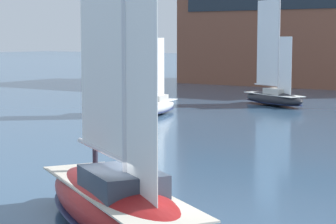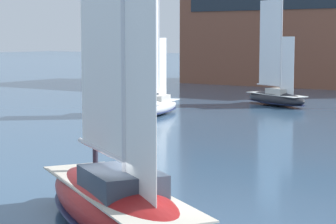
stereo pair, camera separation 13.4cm
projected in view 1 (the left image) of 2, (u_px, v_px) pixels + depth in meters
waterfront_building at (330, 3)px, 85.74m from camera, size 39.01×16.59×21.47m
sailboat_main at (117, 198)px, 21.28m from camera, size 10.66×8.04×14.63m
sailboat_moored_near_marina at (154, 104)px, 53.72m from camera, size 3.92×7.99×10.59m
sailboat_moored_mid_channel at (274, 96)px, 60.93m from camera, size 7.99×5.41×10.77m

